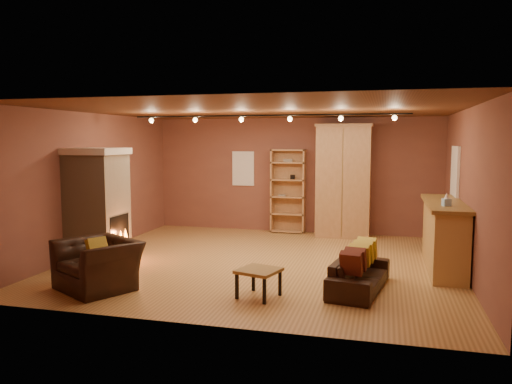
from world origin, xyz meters
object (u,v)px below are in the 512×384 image
(armoire, at_px, (343,181))
(loveseat, at_px, (359,268))
(fireplace, at_px, (98,205))
(bookcase, at_px, (288,190))
(coffee_table, at_px, (259,273))
(bar_counter, at_px, (444,235))
(armchair, at_px, (98,256))

(armoire, relative_size, loveseat, 1.54)
(fireplace, xyz_separation_m, armoire, (4.27, 3.51, 0.26))
(bookcase, bearing_deg, fireplace, -127.98)
(armoire, bearing_deg, coffee_table, -99.12)
(bookcase, relative_size, bar_counter, 0.82)
(fireplace, distance_m, coffee_table, 3.82)
(fireplace, height_order, coffee_table, fireplace)
(armoire, xyz_separation_m, loveseat, (0.60, -4.20, -0.97))
(fireplace, xyz_separation_m, coffee_table, (3.48, -1.41, -0.71))
(fireplace, relative_size, coffee_table, 3.12)
(loveseat, relative_size, coffee_table, 2.52)
(coffee_table, bearing_deg, bookcase, 96.19)
(fireplace, bearing_deg, armoire, 39.46)
(bar_counter, relative_size, loveseat, 1.46)
(bookcase, height_order, armoire, armoire)
(armoire, distance_m, bar_counter, 3.30)
(coffee_table, bearing_deg, fireplace, 157.97)
(fireplace, height_order, bar_counter, fireplace)
(armoire, distance_m, armchair, 6.14)
(bar_counter, distance_m, loveseat, 2.16)
(loveseat, bearing_deg, armchair, 113.04)
(loveseat, distance_m, coffee_table, 1.57)
(bar_counter, relative_size, coffee_table, 3.68)
(fireplace, height_order, loveseat, fireplace)
(coffee_table, bearing_deg, armchair, -175.02)
(coffee_table, bearing_deg, loveseat, 27.47)
(armoire, distance_m, loveseat, 4.35)
(bookcase, xyz_separation_m, armchair, (-1.92, -5.37, -0.54))
(loveseat, bearing_deg, coffee_table, 126.88)
(armoire, relative_size, bar_counter, 1.05)
(fireplace, distance_m, bookcase, 4.75)
(fireplace, relative_size, armoire, 0.81)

